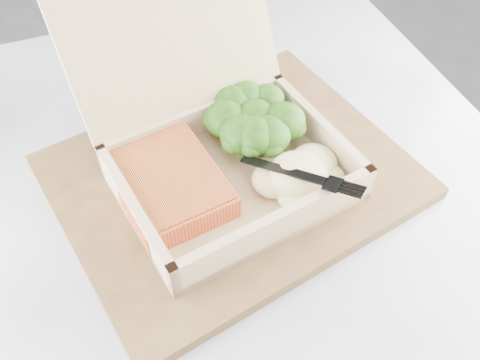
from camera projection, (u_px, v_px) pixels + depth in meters
name	position (u px, v px, depth m)	size (l,w,h in m)	color
floor	(186.00, 256.00, 1.39)	(4.00, 4.00, 0.00)	gray
cafe_table	(203.00, 293.00, 0.72)	(0.83, 0.83, 0.72)	black
serving_tray	(231.00, 177.00, 0.60)	(0.37, 0.30, 0.02)	brown
takeout_container	(212.00, 128.00, 0.57)	(0.29, 0.31, 0.21)	tan
salmon_fillet	(168.00, 183.00, 0.56)	(0.10, 0.13, 0.03)	#E9562D
broccoli_pile	(255.00, 122.00, 0.61)	(0.12, 0.12, 0.04)	#3F751A
mashed_potatoes	(298.00, 175.00, 0.56)	(0.10, 0.09, 0.04)	#D3C989
plastic_fork	(267.00, 163.00, 0.55)	(0.10, 0.11, 0.02)	black
receipt	(198.00, 82.00, 0.72)	(0.08, 0.14, 0.00)	white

